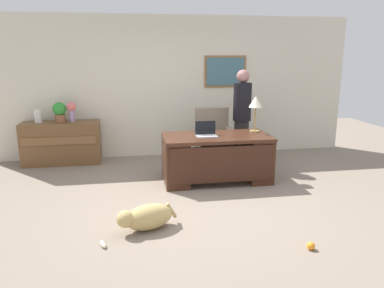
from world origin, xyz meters
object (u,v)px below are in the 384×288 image
Objects in this scene: potted_plant at (60,111)px; credenza at (62,143)px; armchair at (213,140)px; desk_lamp at (256,104)px; dog_lying at (146,217)px; vase_empty at (38,116)px; desk at (217,157)px; vase_with_flowers at (72,110)px; person_standing at (242,117)px; laptop at (206,132)px; dog_toy_ball at (311,246)px; dog_toy_bone at (103,244)px.

credenza is at bearing -168.96° from potted_plant.
desk_lamp is (0.53, -0.70, 0.73)m from armchair.
dog_lying is 3.54m from vase_empty.
vase_empty is (-1.77, 2.98, 0.74)m from dog_lying.
desk_lamp reaches higher than dog_lying.
desk is 0.90m from armchair.
credenza is 0.65m from vase_with_flowers.
armchair is 1.43× the size of dog_lying.
potted_plant is (-3.25, 1.26, -0.22)m from desk_lamp.
vase_with_flowers is at bearing 167.57° from armchair.
dog_lying is 1.99× the size of potted_plant.
person_standing is 3.08m from vase_with_flowers.
dog_lying is at bearing -118.88° from armchair.
vase_empty is at bearing 179.79° from credenza.
laptop is 2.51m from dog_toy_ball.
person_standing is 3.66m from vase_empty.
desk_lamp is 1.63× the size of potted_plant.
vase_with_flowers reaches higher than dog_toy_bone.
person_standing is 7.22× the size of vase_empty.
credenza is 5.82× the size of vase_empty.
armchair is 0.97m from laptop.
laptop is at bearing 105.71° from dog_toy_ball.
armchair is 3.21× the size of laptop.
armchair reaches higher than laptop.
laptop is 2.80m from potted_plant.
dog_lying is 3.31m from vase_with_flowers.
person_standing is 0.71m from desk_lamp.
vase_empty is at bearing 170.26° from person_standing.
dog_toy_bone is at bearing 168.68° from dog_toy_ball.
desk_lamp is (1.86, 1.72, 1.04)m from dog_lying.
person_standing is at bearing 52.11° from dog_lying.
credenza reaches higher than dog_toy_bone.
potted_plant is at bearing 115.05° from dog_lying.
desk_lamp is at bearing 85.56° from dog_toy_ball.
credenza is 2.36× the size of desk_lamp.
desk_lamp is at bearing 42.70° from dog_lying.
dog_lying is at bearing -64.83° from credenza.
desk is at bearing 101.86° from dog_toy_ball.
person_standing reaches higher than laptop.
vase_empty is 5.14m from dog_toy_ball.
person_standing is 20.25× the size of dog_toy_ball.
vase_with_flowers is 4.79m from dog_toy_ball.
credenza is 0.59m from potted_plant.
credenza is at bearing 158.89° from desk_lamp.
dog_lying is 8.46× the size of dog_toy_ball.
armchair reaches higher than dog_toy_bone.
vase_with_flowers is at bearing 111.62° from dog_lying.
credenza is 3.33m from person_standing.
desk_lamp reaches higher than dog_toy_ball.
dog_toy_bone is at bearing -77.94° from vase_with_flowers.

